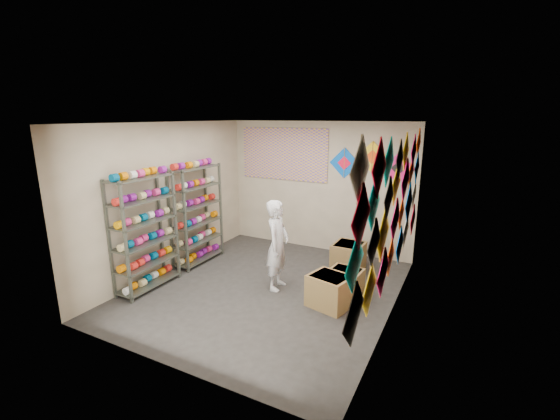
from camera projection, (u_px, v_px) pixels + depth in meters
The scene contains 12 objects.
ground at pixel (266, 289), 6.24m from camera, with size 4.50×4.50×0.00m, color #272522.
room_walls at pixel (266, 192), 5.84m from camera, with size 4.50×4.50×4.50m.
shelf_rack_front at pixel (145, 233), 6.06m from camera, with size 0.40×1.10×1.90m, color #4C5147.
shelf_rack_back at pixel (197, 215), 7.18m from camera, with size 0.40×1.10×1.90m, color #4C5147.
string_spools at pixel (173, 218), 6.60m from camera, with size 0.12×2.36×0.12m.
kite_wall_display at pixel (394, 210), 4.91m from camera, with size 0.06×4.35×2.10m.
back_wall_kites at pixel (370, 163), 7.22m from camera, with size 1.66×0.02×0.79m.
poster at pixel (284, 154), 8.03m from camera, with size 2.00×0.01×1.10m, color #664698.
shopkeeper at pixel (277, 245), 6.11m from camera, with size 0.42×0.59×1.50m, color silver.
carton_a at pixel (330, 291), 5.62m from camera, with size 0.59×0.49×0.49m, color brown.
carton_b at pixel (346, 282), 6.03m from camera, with size 0.50×0.41×0.41m, color brown.
carton_c at pixel (348, 257), 6.95m from camera, with size 0.53×0.59×0.51m, color brown.
Camera 1 is at (2.82, -4.99, 2.81)m, focal length 24.00 mm.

